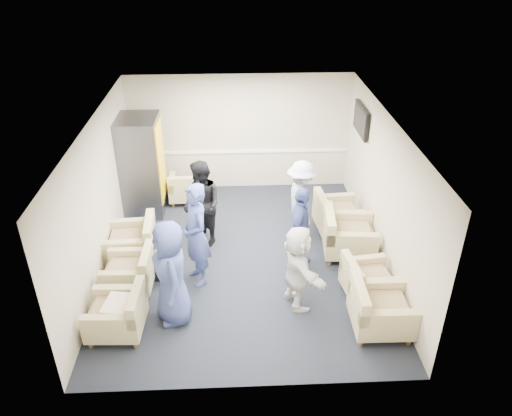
{
  "coord_description": "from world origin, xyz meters",
  "views": [
    {
      "loc": [
        -0.13,
        -7.7,
        5.5
      ],
      "look_at": [
        0.24,
        0.2,
        0.98
      ],
      "focal_mm": 35.0,
      "sensor_mm": 36.0,
      "label": 1
    }
  ],
  "objects_px": {
    "armchair_left_far": "(134,243)",
    "armchair_right_near": "(377,311)",
    "armchair_right_midnear": "(366,281)",
    "person_front_left": "(171,273)",
    "vending_machine": "(142,166)",
    "person_mid_left": "(196,235)",
    "armchair_right_far": "(335,216)",
    "person_back_right": "(301,200)",
    "person_front_right": "(298,267)",
    "armchair_right_midfar": "(346,237)",
    "armchair_left_near": "(120,315)",
    "armchair_left_mid": "(132,273)",
    "person_back_left": "(202,204)",
    "person_mid_right": "(300,228)",
    "armchair_corner": "(187,189)"
  },
  "relations": [
    {
      "from": "armchair_left_far",
      "to": "armchair_right_midnear",
      "type": "xyz_separation_m",
      "value": [
        4.03,
        -1.28,
        -0.04
      ]
    },
    {
      "from": "armchair_right_midnear",
      "to": "person_front_right",
      "type": "distance_m",
      "value": 1.25
    },
    {
      "from": "armchair_right_near",
      "to": "person_front_left",
      "type": "xyz_separation_m",
      "value": [
        -3.14,
        0.39,
        0.53
      ]
    },
    {
      "from": "person_back_left",
      "to": "vending_machine",
      "type": "bearing_deg",
      "value": -169.08
    },
    {
      "from": "armchair_right_midfar",
      "to": "armchair_right_far",
      "type": "relative_size",
      "value": 1.1
    },
    {
      "from": "armchair_left_near",
      "to": "armchair_right_near",
      "type": "height_order",
      "value": "armchair_right_near"
    },
    {
      "from": "person_back_right",
      "to": "person_front_right",
      "type": "distance_m",
      "value": 2.1
    },
    {
      "from": "armchair_right_near",
      "to": "person_front_left",
      "type": "relative_size",
      "value": 0.51
    },
    {
      "from": "armchair_right_midfar",
      "to": "vending_machine",
      "type": "distance_m",
      "value": 4.48
    },
    {
      "from": "person_front_left",
      "to": "person_front_right",
      "type": "distance_m",
      "value": 1.99
    },
    {
      "from": "armchair_right_near",
      "to": "armchair_right_midnear",
      "type": "bearing_deg",
      "value": 0.01
    },
    {
      "from": "armchair_right_near",
      "to": "vending_machine",
      "type": "height_order",
      "value": "vending_machine"
    },
    {
      "from": "armchair_right_far",
      "to": "person_back_left",
      "type": "height_order",
      "value": "person_back_left"
    },
    {
      "from": "person_front_right",
      "to": "armchair_right_far",
      "type": "bearing_deg",
      "value": -41.04
    },
    {
      "from": "person_front_left",
      "to": "person_back_right",
      "type": "relative_size",
      "value": 1.09
    },
    {
      "from": "armchair_right_near",
      "to": "person_back_right",
      "type": "height_order",
      "value": "person_back_right"
    },
    {
      "from": "person_front_left",
      "to": "armchair_right_near",
      "type": "bearing_deg",
      "value": 66.26
    },
    {
      "from": "armchair_right_far",
      "to": "person_mid_left",
      "type": "bearing_deg",
      "value": 114.59
    },
    {
      "from": "armchair_left_near",
      "to": "person_mid_left",
      "type": "bearing_deg",
      "value": 140.52
    },
    {
      "from": "armchair_left_far",
      "to": "person_mid_left",
      "type": "xyz_separation_m",
      "value": [
        1.21,
        -0.69,
        0.59
      ]
    },
    {
      "from": "armchair_left_far",
      "to": "armchair_right_near",
      "type": "height_order",
      "value": "armchair_right_near"
    },
    {
      "from": "armchair_left_far",
      "to": "armchair_right_near",
      "type": "relative_size",
      "value": 1.04
    },
    {
      "from": "person_back_left",
      "to": "armchair_corner",
      "type": "bearing_deg",
      "value": 161.91
    },
    {
      "from": "armchair_left_far",
      "to": "armchair_right_far",
      "type": "xyz_separation_m",
      "value": [
        3.9,
        0.82,
        -0.01
      ]
    },
    {
      "from": "person_mid_right",
      "to": "person_front_left",
      "type": "bearing_deg",
      "value": 140.73
    },
    {
      "from": "armchair_left_mid",
      "to": "person_front_right",
      "type": "xyz_separation_m",
      "value": [
        2.76,
        -0.53,
        0.41
      ]
    },
    {
      "from": "armchair_right_midnear",
      "to": "person_front_right",
      "type": "xyz_separation_m",
      "value": [
        -1.17,
        -0.12,
        0.42
      ]
    },
    {
      "from": "person_mid_left",
      "to": "armchair_right_far",
      "type": "bearing_deg",
      "value": 96.16
    },
    {
      "from": "armchair_left_far",
      "to": "armchair_right_midnear",
      "type": "distance_m",
      "value": 4.23
    },
    {
      "from": "vending_machine",
      "to": "person_mid_right",
      "type": "relative_size",
      "value": 1.35
    },
    {
      "from": "armchair_right_midfar",
      "to": "person_back_right",
      "type": "bearing_deg",
      "value": 54.23
    },
    {
      "from": "person_mid_right",
      "to": "armchair_corner",
      "type": "bearing_deg",
      "value": 60.04
    },
    {
      "from": "armchair_left_near",
      "to": "armchair_right_midnear",
      "type": "height_order",
      "value": "armchair_left_near"
    },
    {
      "from": "armchair_left_near",
      "to": "armchair_corner",
      "type": "xyz_separation_m",
      "value": [
        0.71,
        4.16,
        -0.02
      ]
    },
    {
      "from": "armchair_right_midnear",
      "to": "armchair_left_far",
      "type": "bearing_deg",
      "value": 64.12
    },
    {
      "from": "armchair_left_far",
      "to": "vending_machine",
      "type": "distance_m",
      "value": 2.01
    },
    {
      "from": "armchair_right_midfar",
      "to": "person_mid_right",
      "type": "xyz_separation_m",
      "value": [
        -0.92,
        -0.31,
        0.41
      ]
    },
    {
      "from": "person_front_left",
      "to": "person_front_right",
      "type": "xyz_separation_m",
      "value": [
        1.97,
        0.25,
        -0.14
      ]
    },
    {
      "from": "armchair_right_midnear",
      "to": "person_back_left",
      "type": "bearing_deg",
      "value": 48.99
    },
    {
      "from": "armchair_right_midfar",
      "to": "person_mid_left",
      "type": "relative_size",
      "value": 0.55
    },
    {
      "from": "armchair_right_far",
      "to": "person_mid_right",
      "type": "bearing_deg",
      "value": 137.7
    },
    {
      "from": "vending_machine",
      "to": "person_front_right",
      "type": "relative_size",
      "value": 1.44
    },
    {
      "from": "person_front_right",
      "to": "armchair_left_mid",
      "type": "bearing_deg",
      "value": 63.23
    },
    {
      "from": "armchair_right_far",
      "to": "person_mid_right",
      "type": "height_order",
      "value": "person_mid_right"
    },
    {
      "from": "armchair_right_near",
      "to": "person_mid_left",
      "type": "height_order",
      "value": "person_mid_left"
    },
    {
      "from": "person_front_left",
      "to": "armchair_corner",
      "type": "bearing_deg",
      "value": 164.71
    },
    {
      "from": "armchair_left_mid",
      "to": "person_front_left",
      "type": "height_order",
      "value": "person_front_left"
    },
    {
      "from": "armchair_left_near",
      "to": "person_back_right",
      "type": "distance_m",
      "value": 4.06
    },
    {
      "from": "armchair_left_near",
      "to": "vending_machine",
      "type": "height_order",
      "value": "vending_machine"
    },
    {
      "from": "armchair_left_mid",
      "to": "armchair_right_near",
      "type": "relative_size",
      "value": 0.92
    }
  ]
}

